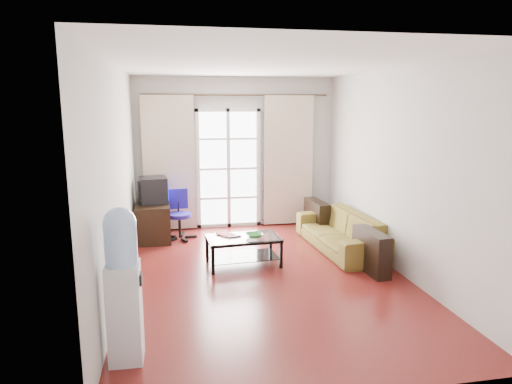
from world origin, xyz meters
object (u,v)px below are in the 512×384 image
Objects in this scene: tv_stand at (153,222)px; crt_tv at (152,190)px; sofa at (340,231)px; task_chair at (180,224)px; water_cooler at (123,283)px; coffee_table at (243,247)px.

crt_tv reaches higher than tv_stand.
task_chair is (-2.44, 1.04, -0.04)m from sofa.
sofa is 2.65m from task_chair.
crt_tv is at bearing 89.43° from water_cooler.
crt_tv is at bearing 87.28° from tv_stand.
sofa is 3.06m from tv_stand.
sofa is 2.40× the size of tv_stand.
water_cooler reaches higher than coffee_table.
crt_tv is 3.77m from water_cooler.
coffee_table is 2.09m from crt_tv.
tv_stand is 0.52m from crt_tv.
tv_stand reaches higher than sofa.
sofa is at bearing -28.66° from crt_tv.
coffee_table is at bearing -50.04° from tv_stand.
crt_tv is at bearing 163.26° from task_chair.
task_chair reaches higher than tv_stand.
task_chair is (0.43, -0.02, -0.06)m from tv_stand.
sofa is at bearing -26.81° from task_chair.
water_cooler is (-0.11, -3.69, 0.42)m from tv_stand.
sofa is 1.92× the size of coffee_table.
crt_tv is 0.63× the size of task_chair.
coffee_table is 2.02× the size of crt_tv.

